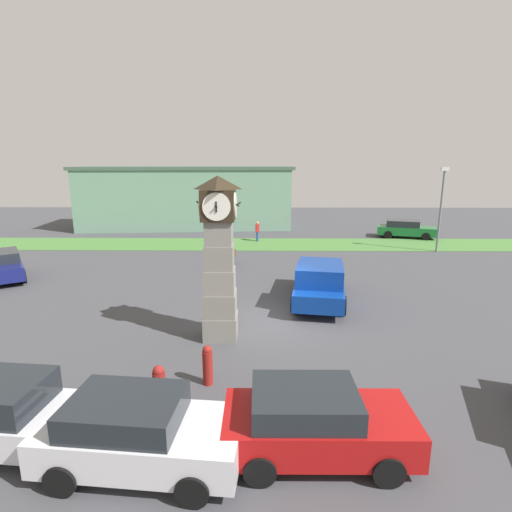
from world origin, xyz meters
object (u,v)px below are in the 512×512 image
bench (228,258)px  car_near_tower (138,432)px  clock_tower (219,260)px  pedestrian_near_bench (257,230)px  bollard_near_tower (159,386)px  car_end_of_row (0,266)px  car_by_building (315,422)px  street_lamp_near_road (441,203)px  bollard_mid_row (208,365)px  pickup_truck (320,281)px  car_silver_hatch (405,229)px  car_navy_sedan (6,414)px

bench → car_near_tower: bearing=-91.8°
clock_tower → pedestrian_near_bench: clock_tower is taller
bollard_near_tower → car_end_of_row: 15.77m
car_by_building → street_lamp_near_road: bearing=60.9°
bollard_mid_row → street_lamp_near_road: 22.13m
car_near_tower → bench: bearing=88.2°
bollard_near_tower → street_lamp_near_road: (14.75, 18.29, 2.78)m
car_by_building → street_lamp_near_road: street_lamp_near_road is taller
car_near_tower → bench: 16.15m
clock_tower → pickup_truck: 5.88m
car_silver_hatch → bench: car_silver_hatch is taller
pickup_truck → bench: size_ratio=3.34×
bollard_mid_row → pedestrian_near_bench: size_ratio=0.73×
clock_tower → bench: bearing=93.0°
car_by_building → pedestrian_near_bench: bearing=93.4°
car_by_building → car_end_of_row: 19.57m
clock_tower → car_navy_sedan: 7.24m
clock_tower → pedestrian_near_bench: bearing=86.3°
car_near_tower → pedestrian_near_bench: 23.91m
car_near_tower → car_end_of_row: size_ratio=0.94×
bollard_mid_row → street_lamp_near_road: (13.68, 17.18, 2.77)m
clock_tower → street_lamp_near_road: bearing=46.0°
car_near_tower → pickup_truck: (5.06, 10.06, 0.15)m
car_end_of_row → car_by_building: bearing=-40.6°
car_by_building → bollard_mid_row: bearing=133.7°
pickup_truck → bench: bearing=126.8°
car_near_tower → car_silver_hatch: size_ratio=0.84×
car_end_of_row → bench: (11.78, 3.00, -0.24)m
pedestrian_near_bench → clock_tower: bearing=-93.7°
car_navy_sedan → car_by_building: (6.62, -0.18, -0.00)m
car_end_of_row → bollard_near_tower: bearing=-44.9°
clock_tower → pedestrian_near_bench: size_ratio=3.57×
bollard_near_tower → car_end_of_row: car_end_of_row is taller
car_by_building → pickup_truck: size_ratio=0.70×
bollard_near_tower → pedestrian_near_bench: (2.27, 21.80, 0.32)m
car_near_tower → clock_tower: bearing=80.5°
bollard_near_tower → car_by_building: (3.67, -1.62, 0.20)m
car_by_building → pickup_truck: pickup_truck is taller
car_by_building → pedestrian_near_bench: 23.47m
clock_tower → car_navy_sedan: clock_tower is taller
bollard_near_tower → car_end_of_row: (-11.17, 11.12, 0.19)m
car_end_of_row → street_lamp_near_road: size_ratio=0.77×
car_end_of_row → street_lamp_near_road: (25.92, 7.16, 2.59)m
car_navy_sedan → street_lamp_near_road: bearing=48.1°
car_navy_sedan → pedestrian_near_bench: (5.21, 23.24, 0.12)m
bollard_mid_row → clock_tower: bearing=88.9°
car_navy_sedan → bench: size_ratio=2.34×
clock_tower → car_by_building: size_ratio=1.42×
car_end_of_row → bench: size_ratio=2.62×
bollard_mid_row → car_silver_hatch: size_ratio=0.23×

